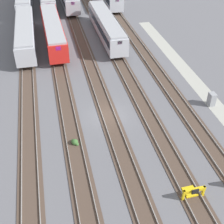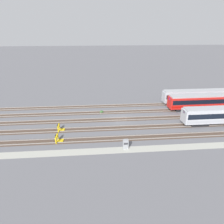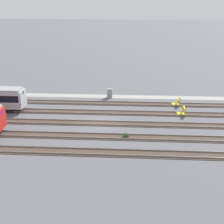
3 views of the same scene
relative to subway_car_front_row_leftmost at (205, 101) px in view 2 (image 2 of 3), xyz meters
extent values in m
plane|color=#5B5B60|center=(-21.41, -4.41, -2.04)|extent=(400.00, 400.00, 0.00)
cube|color=#9E9E93|center=(-21.41, -17.20, -2.04)|extent=(54.00, 2.00, 0.01)
cube|color=#47382D|center=(-21.41, -13.23, -2.01)|extent=(90.00, 2.23, 0.06)
cube|color=gray|center=(-21.41, -12.52, -1.90)|extent=(90.00, 0.07, 0.15)
cube|color=gray|center=(-21.41, -13.95, -1.90)|extent=(90.00, 0.07, 0.15)
cube|color=#47382D|center=(-21.41, -8.82, -2.01)|extent=(90.00, 2.23, 0.06)
cube|color=gray|center=(-21.41, -8.10, -1.90)|extent=(90.00, 0.07, 0.15)
cube|color=gray|center=(-21.41, -9.54, -1.90)|extent=(90.00, 0.07, 0.15)
cube|color=#47382D|center=(-21.41, -4.41, -2.01)|extent=(90.00, 2.24, 0.06)
cube|color=gray|center=(-21.41, -3.69, -1.90)|extent=(90.00, 0.07, 0.15)
cube|color=gray|center=(-21.41, -5.13, -1.90)|extent=(90.00, 0.07, 0.15)
cube|color=#47382D|center=(-21.41, 0.00, -2.01)|extent=(90.00, 2.23, 0.06)
cube|color=gray|center=(-21.41, 0.72, -1.90)|extent=(90.00, 0.07, 0.15)
cube|color=gray|center=(-21.41, -0.72, -1.90)|extent=(90.00, 0.07, 0.15)
cube|color=#47382D|center=(-21.41, 4.41, -2.01)|extent=(90.00, 2.23, 0.06)
cube|color=gray|center=(-21.41, 5.13, -1.90)|extent=(90.00, 0.07, 0.15)
cube|color=gray|center=(-21.41, 3.70, -1.90)|extent=(90.00, 0.07, 0.15)
cube|color=red|center=(0.00, 0.00, 0.01)|extent=(18.04, 3.10, 2.70)
cube|color=black|center=(0.00, 0.00, 0.33)|extent=(17.32, 3.12, 1.08)
cube|color=#B70F0A|center=(0.00, 0.00, -0.75)|extent=(17.68, 3.12, 0.54)
cube|color=#999BA0|center=(0.00, 0.00, 1.51)|extent=(17.50, 2.81, 0.30)
cube|color=#B21E99|center=(-8.96, -0.15, 1.01)|extent=(0.09, 0.70, 0.56)
cube|color=black|center=(-5.58, -0.09, -1.69)|extent=(3.64, 2.30, 0.70)
cube|color=#9EA0A8|center=(0.00, -8.76, -0.75)|extent=(17.66, 2.93, 0.54)
cube|color=#B21E99|center=(-8.96, -8.82, 1.01)|extent=(0.08, 0.70, 0.56)
cube|color=black|center=(-5.58, -8.80, -1.69)|extent=(3.61, 2.26, 0.70)
cube|color=#ADAFB7|center=(0.00, 4.36, 0.01)|extent=(18.01, 2.87, 2.70)
cube|color=black|center=(0.00, 4.36, 0.33)|extent=(17.29, 2.91, 1.08)
cube|color=#9EA0A8|center=(0.00, 4.36, -0.75)|extent=(17.65, 2.90, 0.54)
cube|color=#999BA0|center=(0.00, 4.36, 1.51)|extent=(17.47, 2.59, 0.30)
cube|color=#B21E99|center=(-8.96, 4.32, 1.01)|extent=(0.08, 0.70, 0.56)
cube|color=black|center=(5.58, 4.38, -1.69)|extent=(3.61, 2.25, 0.70)
cube|color=black|center=(-5.58, 4.34, -1.69)|extent=(3.61, 2.25, 0.70)
cube|color=gold|center=(-33.84, -12.33, -1.46)|extent=(0.19, 0.19, 1.15)
cube|color=gold|center=(-33.93, -14.13, -1.46)|extent=(0.19, 0.19, 1.15)
cube|color=gold|center=(-33.88, -13.23, -1.04)|extent=(0.33, 2.01, 0.30)
cube|color=gold|center=(-33.33, -13.26, -1.95)|extent=(1.15, 1.13, 0.18)
cube|color=black|center=(-34.06, -13.23, -1.04)|extent=(0.15, 0.61, 0.44)
cube|color=gold|center=(-34.18, -7.92, -1.46)|extent=(0.18, 0.18, 1.15)
cube|color=gold|center=(-34.13, -9.72, -1.46)|extent=(0.18, 0.18, 1.15)
cube|color=gold|center=(-34.15, -8.82, -1.04)|extent=(0.29, 2.01, 0.30)
cube|color=gold|center=(-33.60, -8.81, -1.95)|extent=(1.13, 1.11, 0.18)
cube|color=black|center=(-34.33, -8.83, -1.04)|extent=(0.14, 0.60, 0.44)
cube|color=gray|center=(-22.06, -16.69, -1.24)|extent=(0.90, 0.70, 1.60)
cube|color=#333338|center=(-22.06, -17.05, -1.00)|extent=(0.70, 0.04, 0.36)
sphere|color=#38602D|center=(-25.34, -0.09, -1.76)|extent=(0.64, 0.64, 0.64)
sphere|color=#38602D|center=(-25.04, 0.03, -1.86)|extent=(0.44, 0.44, 0.44)
sphere|color=#38602D|center=(-25.56, -0.27, -1.90)|extent=(0.36, 0.36, 0.36)
camera|label=1|loc=(-48.95, 1.50, 19.25)|focal=50.00mm
camera|label=2|loc=(-27.25, -48.36, 17.10)|focal=35.00mm
camera|label=3|loc=(-25.76, 36.87, 15.39)|focal=50.00mm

